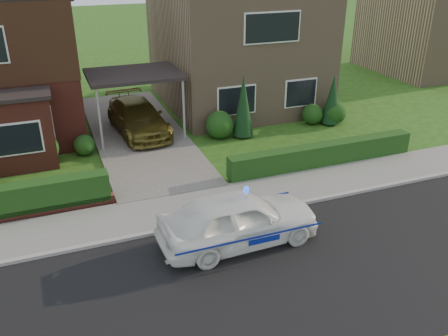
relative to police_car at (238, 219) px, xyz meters
name	(u,v)px	position (x,y,z in m)	size (l,w,h in m)	color
ground	(231,290)	(-0.94, -1.83, -0.76)	(120.00, 120.00, 0.00)	#214D14
road	(231,290)	(-0.94, -1.83, -0.76)	(60.00, 6.00, 0.02)	black
kerb	(193,225)	(-0.94, 1.22, -0.70)	(60.00, 0.16, 0.12)	#9E9993
sidewalk	(183,209)	(-0.94, 2.27, -0.71)	(60.00, 2.00, 0.10)	slate
driveway	(138,134)	(-0.94, 9.17, -0.70)	(3.80, 12.00, 0.12)	#666059
house_right	(236,30)	(4.86, 12.17, 2.90)	(7.50, 8.06, 7.25)	#96785C
carport_link	(134,75)	(-0.94, 9.13, 1.89)	(3.80, 3.00, 2.77)	black
hedge_right	(322,166)	(4.86, 3.52, -0.76)	(7.50, 0.55, 0.80)	#163812
shrub_left_mid	(41,148)	(-4.94, 7.47, -0.10)	(1.32, 1.32, 1.32)	#163812
shrub_left_near	(84,145)	(-3.34, 7.77, -0.34)	(0.84, 0.84, 0.84)	#163812
shrub_right_near	(220,125)	(2.26, 7.57, -0.16)	(1.20, 1.20, 1.20)	#163812
shrub_right_mid	(312,114)	(6.86, 7.67, -0.28)	(0.96, 0.96, 0.96)	#163812
shrub_right_far	(335,112)	(7.86, 7.37, -0.22)	(1.08, 1.08, 1.08)	#163812
conifer_a	(243,108)	(3.26, 7.37, 0.54)	(0.90, 0.90, 2.60)	black
conifer_b	(332,101)	(7.66, 7.37, 0.34)	(0.90, 0.90, 2.20)	black
neighbour_right	(429,29)	(19.06, 14.17, 1.84)	(6.50, 7.00, 5.20)	#96785C
police_car	(238,219)	(0.00, 0.00, 0.00)	(4.12, 4.53, 1.69)	white
driveway_car	(138,117)	(-0.89, 9.23, 0.04)	(1.91, 4.69, 1.36)	brown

